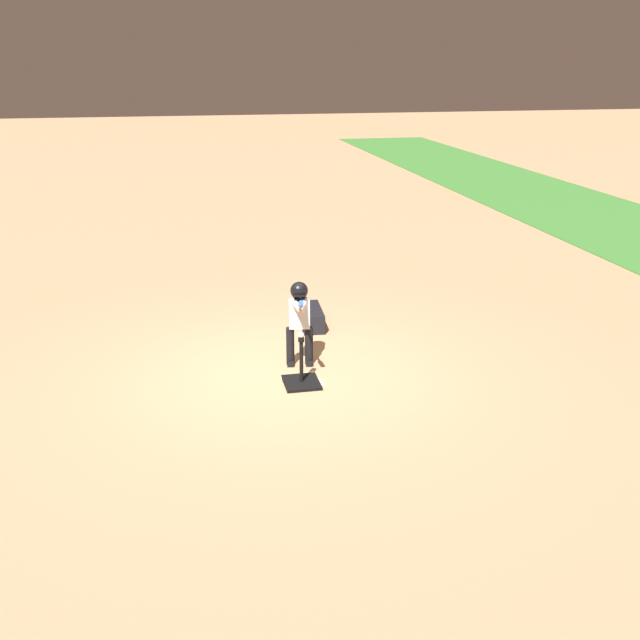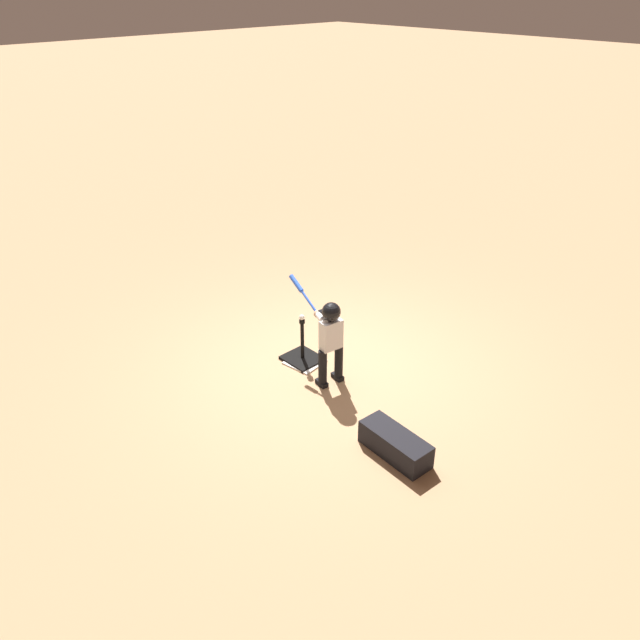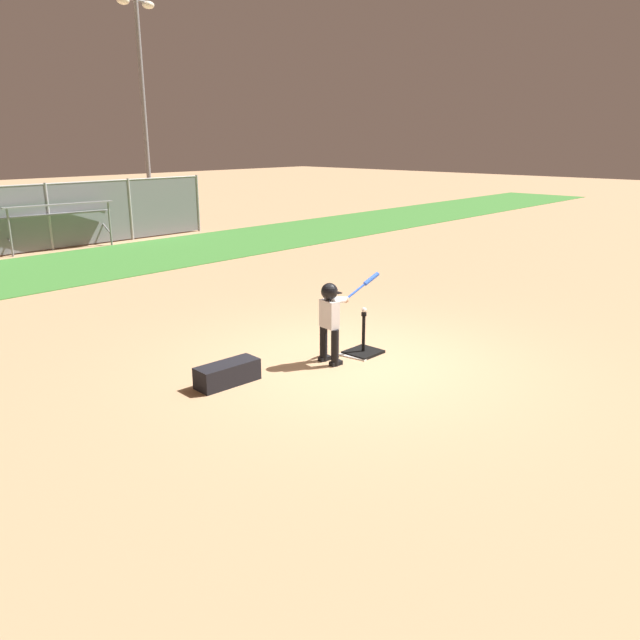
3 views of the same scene
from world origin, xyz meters
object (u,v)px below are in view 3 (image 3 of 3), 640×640
object	(u,v)px
bleachers_right_center	(50,224)
batting_tee	(363,349)
batter_child	(331,312)
equipment_bag	(228,374)
baseball	(364,310)

from	to	relation	value
bleachers_right_center	batting_tee	bearing A→B (deg)	-95.37
batter_child	equipment_bag	world-z (taller)	batter_child
equipment_bag	batting_tee	bearing A→B (deg)	-10.51
batter_child	baseball	distance (m)	0.61
batter_child	equipment_bag	bearing A→B (deg)	163.33
batting_tee	equipment_bag	bearing A→B (deg)	165.64
batter_child	bleachers_right_center	distance (m)	12.65
batter_child	bleachers_right_center	size ratio (longest dim) A/B	0.37
baseball	bleachers_right_center	bearing A→B (deg)	84.63
bleachers_right_center	baseball	bearing A→B (deg)	-95.37
baseball	bleachers_right_center	distance (m)	12.67
batting_tee	bleachers_right_center	xyz separation A→B (m)	(1.19, 12.61, 0.57)
batter_child	baseball	bearing A→B (deg)	-8.44
bleachers_right_center	batter_child	bearing A→B (deg)	-98.13
baseball	equipment_bag	distance (m)	2.22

